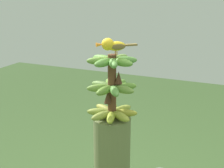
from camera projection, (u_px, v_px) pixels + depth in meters
name	position (u px, v px, depth m)	size (l,w,h in m)	color
banana_bunch	(112.00, 87.00, 1.47)	(0.25, 0.25, 0.32)	brown
perched_bird	(112.00, 45.00, 1.40)	(0.16, 0.15, 0.08)	#C68933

